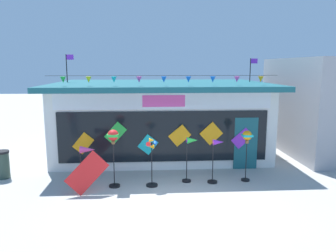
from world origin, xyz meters
TOP-DOWN VIEW (x-y plane):
  - ground_plane at (0.00, 0.00)m, footprint 80.00×80.00m
  - kite_shop_building at (-0.21, 5.99)m, footprint 9.12×6.68m
  - wind_spinner_far_left at (-2.80, 1.47)m, footprint 0.64×0.30m
  - wind_spinner_left at (-1.93, 1.47)m, footprint 0.37×0.37m
  - wind_spinner_center_left at (-0.69, 1.43)m, footprint 0.39×0.39m
  - wind_spinner_center_right at (0.63, 1.80)m, footprint 0.53×0.31m
  - wind_spinner_right at (1.47, 1.64)m, footprint 0.53×0.34m
  - wind_spinner_far_right at (2.55, 1.76)m, footprint 0.34×0.34m
  - trash_bin at (-5.95, 2.62)m, footprint 0.52×0.52m
  - display_kite_on_ground at (-2.70, 0.90)m, footprint 1.34×0.40m

SIDE VIEW (x-z plane):
  - ground_plane at x=0.00m, z-range 0.00..0.00m
  - trash_bin at x=-5.95m, z-range 0.01..0.99m
  - display_kite_on_ground at x=-2.70m, z-range 0.00..1.34m
  - wind_spinner_center_left at x=-0.69m, z-range 0.12..1.76m
  - wind_spinner_right at x=1.47m, z-range 0.20..1.72m
  - wind_spinner_far_left at x=-2.80m, z-range 0.35..1.74m
  - wind_spinner_center_right at x=0.63m, z-range 0.34..1.90m
  - wind_spinner_far_right at x=2.55m, z-range 0.54..2.30m
  - wind_spinner_left at x=-1.93m, z-range 0.55..2.47m
  - kite_shop_building at x=-0.21m, z-range -0.59..3.83m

